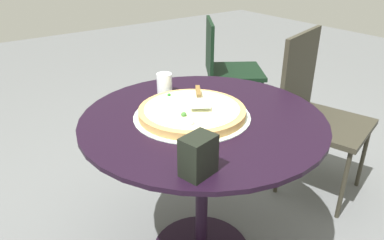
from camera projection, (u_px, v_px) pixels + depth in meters
The scene contains 7 objects.
patio_table at pixel (202, 151), 1.54m from camera, with size 0.98×0.98×0.73m.
pizza_on_tray at pixel (192, 112), 1.46m from camera, with size 0.47×0.47×0.05m.
pizza_server at pixel (199, 97), 1.49m from camera, with size 0.20×0.16×0.02m.
drinking_cup at pixel (164, 83), 1.67m from camera, with size 0.07×0.07×0.09m, color white.
napkin_dispenser at pixel (198, 156), 1.08m from camera, with size 0.10×0.07×0.13m, color black.
patio_chair_near at pixel (225, 65), 2.81m from camera, with size 0.58×0.58×0.85m.
patio_chair_corner at pixel (315, 106), 2.06m from camera, with size 0.53×0.53×0.93m.
Camera 1 is at (1.04, -0.82, 1.36)m, focal length 34.22 mm.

